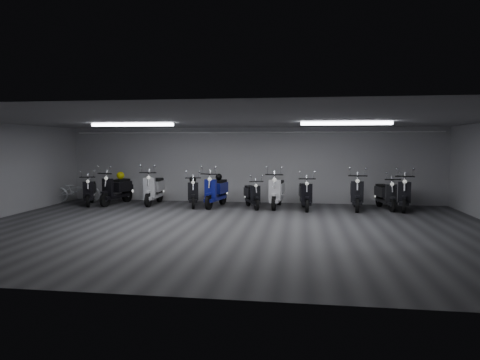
# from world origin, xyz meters

# --- Properties ---
(floor) EXTENTS (14.00, 10.00, 0.01)m
(floor) POSITION_xyz_m (0.00, 0.00, -0.01)
(floor) COLOR #363638
(floor) RESTS_ON ground
(ceiling) EXTENTS (14.00, 10.00, 0.01)m
(ceiling) POSITION_xyz_m (0.00, 0.00, 2.80)
(ceiling) COLOR slate
(ceiling) RESTS_ON ground
(back_wall) EXTENTS (14.00, 0.01, 2.80)m
(back_wall) POSITION_xyz_m (0.00, 5.00, 1.40)
(back_wall) COLOR #A1A1A4
(back_wall) RESTS_ON ground
(front_wall) EXTENTS (14.00, 0.01, 2.80)m
(front_wall) POSITION_xyz_m (0.00, -5.00, 1.40)
(front_wall) COLOR #A1A1A4
(front_wall) RESTS_ON ground
(fluor_strip_left) EXTENTS (2.40, 0.18, 0.08)m
(fluor_strip_left) POSITION_xyz_m (-3.00, 1.00, 2.74)
(fluor_strip_left) COLOR white
(fluor_strip_left) RESTS_ON ceiling
(fluor_strip_right) EXTENTS (2.40, 0.18, 0.08)m
(fluor_strip_right) POSITION_xyz_m (3.00, 1.00, 2.74)
(fluor_strip_right) COLOR white
(fluor_strip_right) RESTS_ON ceiling
(conduit) EXTENTS (13.60, 0.05, 0.05)m
(conduit) POSITION_xyz_m (0.00, 4.92, 2.62)
(conduit) COLOR white
(conduit) RESTS_ON back_wall
(scooter_0) EXTENTS (1.18, 1.84, 1.30)m
(scooter_0) POSITION_xyz_m (-5.67, 3.48, 0.65)
(scooter_0) COLOR black
(scooter_0) RESTS_ON floor
(scooter_1) EXTENTS (1.04, 2.03, 1.45)m
(scooter_1) POSITION_xyz_m (-4.78, 3.75, 0.72)
(scooter_1) COLOR black
(scooter_1) RESTS_ON floor
(scooter_2) EXTENTS (0.73, 2.02, 1.49)m
(scooter_2) POSITION_xyz_m (-3.42, 3.90, 0.75)
(scooter_2) COLOR #B9B9BD
(scooter_2) RESTS_ON floor
(scooter_3) EXTENTS (1.02, 1.85, 1.31)m
(scooter_3) POSITION_xyz_m (-1.90, 3.60, 0.65)
(scooter_3) COLOR black
(scooter_3) RESTS_ON floor
(scooter_4) EXTENTS (1.00, 2.07, 1.48)m
(scooter_4) POSITION_xyz_m (-1.08, 3.62, 0.74)
(scooter_4) COLOR navy
(scooter_4) RESTS_ON floor
(scooter_5) EXTENTS (1.08, 1.68, 1.19)m
(scooter_5) POSITION_xyz_m (0.19, 3.55, 0.59)
(scooter_5) COLOR black
(scooter_5) RESTS_ON floor
(scooter_6) EXTENTS (0.82, 2.02, 1.47)m
(scooter_6) POSITION_xyz_m (1.02, 3.77, 0.74)
(scooter_6) COLOR silver
(scooter_6) RESTS_ON floor
(scooter_7) EXTENTS (0.74, 1.84, 1.34)m
(scooter_7) POSITION_xyz_m (1.98, 3.46, 0.67)
(scooter_7) COLOR black
(scooter_7) RESTS_ON floor
(scooter_8) EXTENTS (0.83, 2.02, 1.47)m
(scooter_8) POSITION_xyz_m (3.67, 3.68, 0.73)
(scooter_8) COLOR black
(scooter_8) RESTS_ON floor
(scooter_9) EXTENTS (0.88, 1.83, 1.31)m
(scooter_9) POSITION_xyz_m (4.65, 3.89, 0.65)
(scooter_9) COLOR black
(scooter_9) RESTS_ON floor
(bicycle) EXTENTS (1.84, 1.10, 1.12)m
(bicycle) POSITION_xyz_m (-6.50, 4.02, 0.56)
(bicycle) COLOR white
(bicycle) RESTS_ON floor
(scooter_10) EXTENTS (1.08, 2.05, 1.45)m
(scooter_10) POSITION_xyz_m (5.22, 3.77, 0.73)
(scooter_10) COLOR black
(scooter_10) RESTS_ON floor
(helmet_0) EXTENTS (0.28, 0.28, 0.28)m
(helmet_0) POSITION_xyz_m (-4.73, 4.01, 1.04)
(helmet_0) COLOR #C4BD0B
(helmet_0) RESTS_ON scooter_1
(helmet_1) EXTENTS (0.23, 0.23, 0.23)m
(helmet_1) POSITION_xyz_m (-1.03, 3.89, 1.03)
(helmet_1) COLOR black
(helmet_1) RESTS_ON scooter_4
(helmet_2) EXTENTS (0.24, 0.24, 0.24)m
(helmet_2) POSITION_xyz_m (-1.96, 3.84, 0.93)
(helmet_2) COLOR black
(helmet_2) RESTS_ON scooter_3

